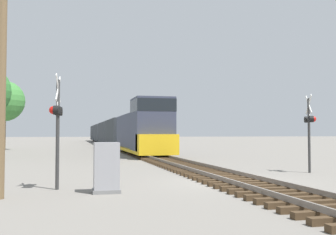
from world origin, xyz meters
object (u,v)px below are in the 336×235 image
(relay_cabinet, at_px, (106,168))
(utility_pole, at_px, (0,71))
(crossing_signal_near, at_px, (57,117))
(crossing_signal_far, at_px, (310,125))
(freight_train, at_px, (110,133))
(tree_mid_background, at_px, (4,101))

(relay_cabinet, bearing_deg, utility_pole, -172.32)
(crossing_signal_near, relative_size, crossing_signal_far, 1.03)
(crossing_signal_far, xyz_separation_m, utility_pole, (-12.91, -4.43, 1.36))
(crossing_signal_near, xyz_separation_m, relay_cabinet, (1.55, -1.11, -1.62))
(crossing_signal_far, distance_m, utility_pole, 13.72)
(crossing_signal_near, height_order, relay_cabinet, crossing_signal_near)
(freight_train, relative_size, crossing_signal_far, 20.70)
(crossing_signal_far, relative_size, relay_cabinet, 2.34)
(freight_train, distance_m, crossing_signal_far, 47.74)
(relay_cabinet, bearing_deg, crossing_signal_far, 22.19)
(crossing_signal_near, bearing_deg, relay_cabinet, 60.70)
(crossing_signal_near, height_order, utility_pole, utility_pole)
(crossing_signal_near, height_order, crossing_signal_far, crossing_signal_near)
(crossing_signal_near, xyz_separation_m, tree_mid_background, (-6.92, 33.11, 3.02))
(crossing_signal_far, bearing_deg, tree_mid_background, 48.28)
(freight_train, distance_m, tree_mid_background, 22.11)
(utility_pole, bearing_deg, crossing_signal_far, 18.93)
(tree_mid_background, bearing_deg, relay_cabinet, -76.09)
(utility_pole, xyz_separation_m, tree_mid_background, (-5.41, 34.63, 1.79))
(relay_cabinet, distance_m, utility_pole, 4.21)
(relay_cabinet, bearing_deg, crossing_signal_near, 144.44)
(utility_pole, bearing_deg, crossing_signal_near, 45.06)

